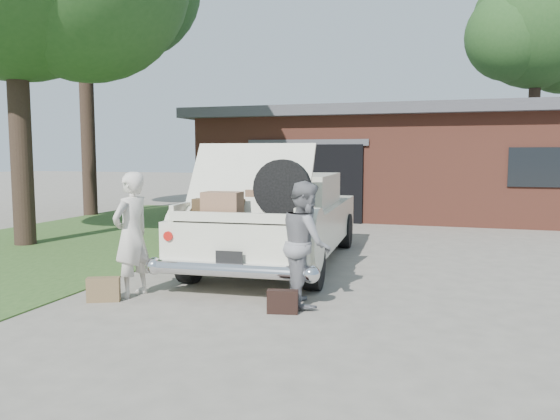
% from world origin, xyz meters
% --- Properties ---
extents(ground, '(90.00, 90.00, 0.00)m').
position_xyz_m(ground, '(0.00, 0.00, 0.00)').
color(ground, gray).
rests_on(ground, ground).
extents(grass_strip, '(6.00, 16.00, 0.02)m').
position_xyz_m(grass_strip, '(-5.50, 3.00, 0.01)').
color(grass_strip, '#2D4C1E').
rests_on(grass_strip, ground).
extents(house, '(12.80, 7.80, 3.30)m').
position_xyz_m(house, '(0.98, 11.47, 1.67)').
color(house, brown).
rests_on(house, ground).
extents(tree_right, '(5.67, 4.93, 9.40)m').
position_xyz_m(tree_right, '(5.53, 16.55, 6.63)').
color(tree_right, '#38281E').
rests_on(tree_right, ground).
extents(sedan, '(2.46, 5.62, 2.09)m').
position_xyz_m(sedan, '(-0.46, 2.04, 0.81)').
color(sedan, silver).
rests_on(sedan, ground).
extents(woman_left, '(0.52, 0.68, 1.69)m').
position_xyz_m(woman_left, '(-1.69, -0.72, 0.85)').
color(woman_left, beige).
rests_on(woman_left, ground).
extents(woman_right, '(0.86, 0.95, 1.59)m').
position_xyz_m(woman_right, '(0.66, -0.42, 0.80)').
color(woman_right, gray).
rests_on(woman_right, ground).
extents(suitcase_left, '(0.44, 0.29, 0.32)m').
position_xyz_m(suitcase_left, '(-1.89, -1.10, 0.16)').
color(suitcase_left, brown).
rests_on(suitcase_left, ground).
extents(suitcase_right, '(0.39, 0.19, 0.29)m').
position_xyz_m(suitcase_right, '(0.50, -0.91, 0.15)').
color(suitcase_right, black).
rests_on(suitcase_right, ground).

